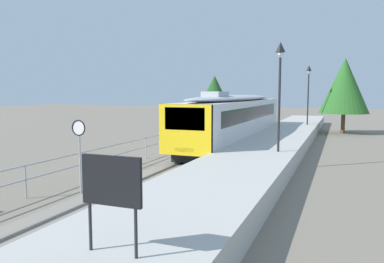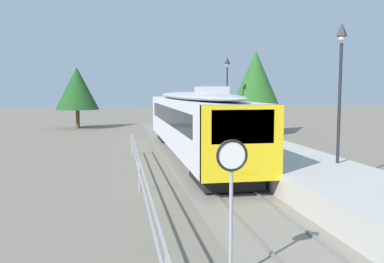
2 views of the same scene
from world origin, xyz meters
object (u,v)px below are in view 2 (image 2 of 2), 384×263
at_px(commuter_train, 192,119).
at_px(platform_lamp_mid_platform, 341,66).
at_px(speed_limit_sign, 232,175).
at_px(platform_lamp_far_end, 227,79).

distance_m(commuter_train, platform_lamp_mid_platform, 9.38).
bearing_deg(commuter_train, speed_limit_sign, -97.18).
bearing_deg(platform_lamp_mid_platform, commuter_train, 118.59).
bearing_deg(speed_limit_sign, commuter_train, 82.82).
relative_size(platform_lamp_far_end, speed_limit_sign, 1.91).
relative_size(commuter_train, speed_limit_sign, 6.95).
xyz_separation_m(platform_lamp_mid_platform, platform_lamp_far_end, (0.00, 16.95, 0.00)).
relative_size(commuter_train, platform_lamp_mid_platform, 3.64).
bearing_deg(platform_lamp_far_end, commuter_train, -115.69).
xyz_separation_m(commuter_train, platform_lamp_far_end, (4.33, 9.00, 2.48)).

